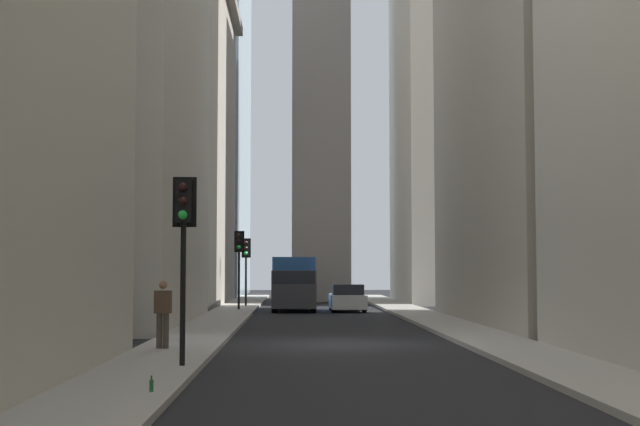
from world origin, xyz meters
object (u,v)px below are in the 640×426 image
(sedan_white, at_px, (347,299))
(traffic_light_midblock, at_px, (246,256))
(discarded_bottle, at_px, (151,385))
(traffic_light_far_junction, at_px, (239,252))
(traffic_light_foreground, at_px, (183,226))
(delivery_truck, at_px, (294,283))
(pedestrian, at_px, (163,311))

(sedan_white, relative_size, traffic_light_midblock, 1.12)
(discarded_bottle, bearing_deg, sedan_white, -9.49)
(traffic_light_midblock, height_order, traffic_light_far_junction, traffic_light_far_junction)
(sedan_white, xyz_separation_m, traffic_light_foreground, (-26.97, 5.19, 2.48))
(delivery_truck, xyz_separation_m, traffic_light_far_junction, (-1.42, 2.85, 1.66))
(delivery_truck, xyz_separation_m, traffic_light_midblock, (3.03, 2.73, 1.49))
(sedan_white, height_order, traffic_light_far_junction, traffic_light_far_junction)
(sedan_white, bearing_deg, pedestrian, 164.80)
(delivery_truck, relative_size, traffic_light_midblock, 1.69)
(traffic_light_midblock, xyz_separation_m, traffic_light_far_junction, (-4.44, 0.12, 0.17))
(traffic_light_far_junction, relative_size, discarded_bottle, 15.01)
(traffic_light_foreground, distance_m, discarded_bottle, 4.98)
(delivery_truck, xyz_separation_m, pedestrian, (-23.81, 3.42, -0.35))
(traffic_light_far_junction, xyz_separation_m, pedestrian, (-22.39, 0.57, -2.01))
(sedan_white, height_order, traffic_light_midblock, traffic_light_midblock)
(traffic_light_foreground, height_order, traffic_light_midblock, traffic_light_foreground)
(traffic_light_far_junction, bearing_deg, sedan_white, -84.90)
(traffic_light_midblock, distance_m, discarded_bottle, 35.07)
(sedan_white, relative_size, traffic_light_foreground, 1.05)
(pedestrian, bearing_deg, traffic_light_foreground, -165.85)
(delivery_truck, height_order, pedestrian, delivery_truck)
(traffic_light_foreground, relative_size, discarded_bottle, 15.12)
(sedan_white, height_order, pedestrian, pedestrian)
(delivery_truck, distance_m, traffic_light_midblock, 4.34)
(sedan_white, xyz_separation_m, traffic_light_far_junction, (-0.50, 5.65, 2.45))
(discarded_bottle, bearing_deg, traffic_light_far_junction, 0.86)
(sedan_white, relative_size, traffic_light_far_junction, 1.06)
(delivery_truck, relative_size, traffic_light_far_junction, 1.59)
(traffic_light_foreground, distance_m, traffic_light_far_junction, 26.47)
(traffic_light_far_junction, bearing_deg, traffic_light_midblock, -1.54)
(delivery_truck, distance_m, pedestrian, 24.05)
(delivery_truck, bearing_deg, pedestrian, 171.83)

